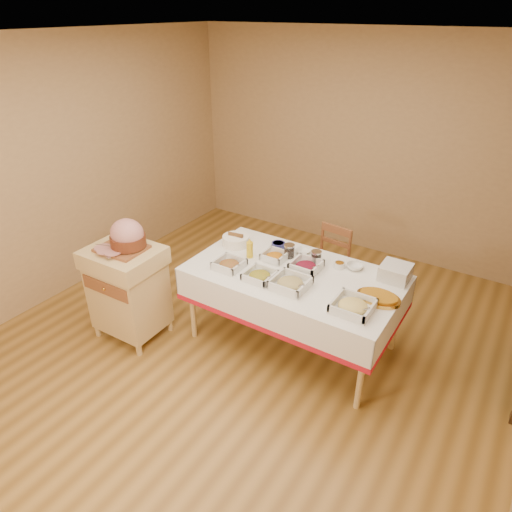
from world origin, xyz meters
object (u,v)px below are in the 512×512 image
at_px(dining_table, 293,288).
at_px(mustard_bottle, 250,249).
at_px(preserve_jar_left, 289,252).
at_px(brass_platter, 378,298).
at_px(bread_basket, 236,240).
at_px(preserve_jar_right, 316,258).
at_px(plate_stack, 395,272).
at_px(butcher_cart, 128,287).
at_px(dining_chair, 328,266).
at_px(ham_on_board, 126,237).

distance_m(dining_table, mustard_bottle, 0.53).
xyz_separation_m(preserve_jar_left, brass_platter, (0.92, -0.23, -0.04)).
bearing_deg(mustard_bottle, bread_basket, 152.12).
xyz_separation_m(preserve_jar_right, brass_platter, (0.67, -0.25, -0.03)).
bearing_deg(plate_stack, butcher_cart, -153.40).
xyz_separation_m(dining_chair, mustard_bottle, (-0.45, -0.77, 0.41)).
height_order(ham_on_board, plate_stack, ham_on_board).
bearing_deg(dining_chair, butcher_cart, -131.45).
bearing_deg(dining_chair, mustard_bottle, -119.98).
height_order(dining_chair, bread_basket, bread_basket).
xyz_separation_m(mustard_bottle, bread_basket, (-0.25, 0.13, -0.04)).
bearing_deg(mustard_bottle, ham_on_board, -140.48).
height_order(bread_basket, brass_platter, bread_basket).
distance_m(dining_chair, preserve_jar_left, 0.71).
height_order(dining_table, dining_chair, dining_chair).
distance_m(butcher_cart, preserve_jar_left, 1.51).
height_order(butcher_cart, preserve_jar_left, butcher_cart).
bearing_deg(bread_basket, butcher_cart, -126.40).
height_order(dining_table, brass_platter, brass_platter).
relative_size(ham_on_board, plate_stack, 1.79).
relative_size(dining_table, brass_platter, 5.24).
height_order(dining_chair, ham_on_board, ham_on_board).
relative_size(preserve_jar_left, plate_stack, 0.53).
xyz_separation_m(dining_table, dining_chair, (-0.03, 0.80, -0.17)).
distance_m(preserve_jar_right, plate_stack, 0.68).
distance_m(dining_table, brass_platter, 0.77).
bearing_deg(mustard_bottle, brass_platter, -1.55).
xyz_separation_m(dining_table, preserve_jar_right, (0.09, 0.24, 0.22)).
bearing_deg(dining_chair, plate_stack, -28.98).
bearing_deg(preserve_jar_right, plate_stack, 10.05).
xyz_separation_m(dining_table, bread_basket, (-0.72, 0.15, 0.21)).
distance_m(dining_table, ham_on_board, 1.52).
bearing_deg(plate_stack, dining_table, -154.71).
xyz_separation_m(dining_table, ham_on_board, (-1.30, -0.66, 0.43)).
bearing_deg(dining_table, mustard_bottle, 177.45).
bearing_deg(preserve_jar_right, mustard_bottle, -158.66).
xyz_separation_m(preserve_jar_right, mustard_bottle, (-0.56, -0.22, 0.03)).
relative_size(preserve_jar_right, plate_stack, 0.52).
relative_size(ham_on_board, brass_platter, 1.23).
distance_m(ham_on_board, preserve_jar_left, 1.44).
relative_size(dining_table, ham_on_board, 4.25).
xyz_separation_m(butcher_cart, plate_stack, (2.10, 1.05, 0.31)).
bearing_deg(mustard_bottle, dining_table, -2.55).
bearing_deg(mustard_bottle, dining_chair, 60.02).
bearing_deg(bread_basket, brass_platter, -6.32).
height_order(preserve_jar_left, plate_stack, plate_stack).
height_order(preserve_jar_right, brass_platter, preserve_jar_right).
distance_m(preserve_jar_left, brass_platter, 0.95).
relative_size(bread_basket, brass_platter, 0.74).
xyz_separation_m(dining_chair, preserve_jar_left, (-0.14, -0.58, 0.39)).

